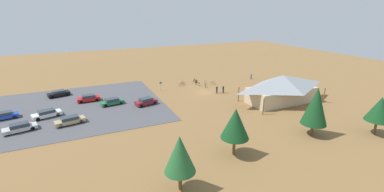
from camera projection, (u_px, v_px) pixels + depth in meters
The scene contains 27 objects.
ground at pixel (205, 92), 60.90m from camera, with size 160.00×160.00×0.00m, color olive.
parking_lot_asphalt at pixel (76, 107), 51.53m from camera, with size 33.48×29.15×0.05m, color #4C4C51.
bike_pavilion at pixel (282, 87), 53.71m from camera, with size 15.99×8.32×5.75m.
trash_bin at pixel (196, 81), 68.46m from camera, with size 0.60×0.60×0.90m, color brown.
lot_sign at pixel (161, 85), 61.85m from camera, with size 0.56×0.08×2.20m.
pine_far_east at pixel (180, 154), 26.71m from camera, with size 3.36×3.36×6.43m.
pine_far_west at pixel (316, 106), 38.89m from camera, with size 3.82×3.82×7.66m.
pine_mideast at pixel (235, 124), 33.42m from camera, with size 3.74×3.74×6.60m.
pine_east at pixel (380, 109), 39.18m from camera, with size 3.70×3.70×6.14m.
bicycle_red_yard_right at pixel (181, 85), 65.89m from camera, with size 1.75×0.48×0.87m.
bicycle_purple_lone_west at pixel (213, 83), 67.25m from camera, with size 0.96×1.47×0.89m.
bicycle_yellow_yard_center at pixel (198, 84), 66.50m from camera, with size 0.68×1.59×0.81m.
bicycle_white_edge_south at pixel (205, 82), 67.87m from camera, with size 0.81×1.62×0.85m.
bicycle_black_edge_north at pixel (194, 80), 69.72m from camera, with size 1.19×1.34×0.86m.
bicycle_orange_yard_front at pixel (205, 86), 64.98m from camera, with size 0.68×1.52×0.73m.
bicycle_teal_near_porch at pixel (183, 83), 67.42m from camera, with size 0.78×1.51×0.77m.
car_red_back_corner at pixel (89, 98), 54.66m from camera, with size 4.55×1.96×1.42m.
car_blue_second_row at pixel (4, 116), 45.79m from camera, with size 4.61×2.42×1.31m.
car_black_mid_lot at pixel (59, 93), 57.83m from camera, with size 4.79×2.96×1.37m.
car_silver_by_curb at pixel (20, 127), 41.17m from camera, with size 5.03×2.79×1.37m.
car_maroon_far_end at pixel (146, 101), 52.67m from camera, with size 4.60×2.79×1.46m.
car_white_front_row at pixel (47, 114), 46.59m from camera, with size 5.09×3.08×1.37m.
car_green_near_entry at pixel (112, 102), 52.77m from camera, with size 4.73×2.47×1.34m.
car_tan_end_stall at pixel (70, 120), 43.83m from camera, with size 4.98×2.59×1.35m.
visitor_near_lot at pixel (223, 89), 60.16m from camera, with size 0.36×0.36×1.83m.
visitor_at_bikes at pixel (217, 89), 60.07m from camera, with size 0.40×0.39×1.78m.
visitor_by_pavilion at pixel (251, 76), 72.38m from camera, with size 0.37×0.40×1.67m.
Camera 1 is at (26.76, 51.58, 18.48)m, focal length 24.33 mm.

